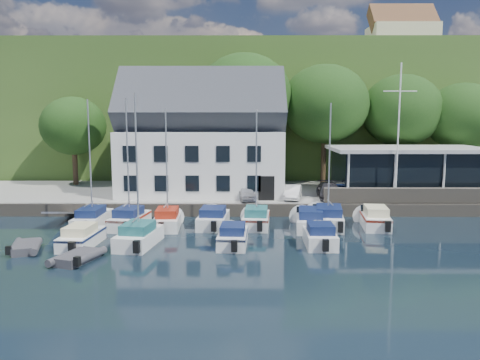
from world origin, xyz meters
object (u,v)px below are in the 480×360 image
(club_pavilion, at_px, (406,170))
(boat_r1_5, at_px, (310,218))
(boat_r2_2, at_px, (233,234))
(dinghy_0, at_px, (26,246))
(boat_r1_3, at_px, (213,217))
(boat_r1_6, at_px, (329,162))
(car_white, at_px, (293,192))
(car_blue, at_px, (342,191))
(boat_r2_0, at_px, (82,235))
(boat_r1_0, at_px, (90,167))
(boat_r1_4, at_px, (256,165))
(boat_r2_3, at_px, (320,234))
(flagpole, at_px, (398,133))
(car_dgrey, at_px, (329,191))
(boat_r1_1, at_px, (128,164))
(harbor_building, at_px, (202,144))
(dinghy_1, at_px, (77,256))
(boat_r1_2, at_px, (167,166))
(boat_r2_1, at_px, (137,172))
(boat_r1_7, at_px, (375,217))
(car_silver, at_px, (246,193))

(club_pavilion, distance_m, boat_r1_5, 13.39)
(boat_r2_2, relative_size, dinghy_0, 1.84)
(boat_r1_3, distance_m, boat_r1_6, 9.06)
(car_white, height_order, car_blue, car_blue)
(boat_r2_0, distance_m, boat_r2_2, 9.18)
(boat_r1_0, relative_size, boat_r1_4, 0.96)
(car_white, relative_size, boat_r2_2, 0.67)
(boat_r1_0, xyz_separation_m, boat_r1_4, (11.68, -0.21, 0.16))
(club_pavilion, bearing_deg, boat_r2_0, -151.09)
(boat_r2_0, relative_size, boat_r2_3, 1.17)
(flagpole, bearing_deg, car_dgrey, 165.00)
(boat_r2_2, bearing_deg, boat_r1_1, 151.85)
(car_white, bearing_deg, boat_r1_4, -108.36)
(harbor_building, height_order, boat_r2_2, harbor_building)
(club_pavilion, height_order, boat_r1_4, boat_r1_4)
(car_blue, xyz_separation_m, boat_r2_3, (-3.63, -11.00, -0.90))
(harbor_building, distance_m, dinghy_1, 18.53)
(boat_r1_3, distance_m, dinghy_1, 10.64)
(car_white, bearing_deg, boat_r2_2, -103.53)
(boat_r1_3, bearing_deg, dinghy_0, -145.52)
(flagpole, bearing_deg, boat_r2_2, -144.21)
(boat_r1_0, height_order, boat_r1_2, boat_r1_2)
(boat_r1_6, height_order, boat_r2_1, boat_r1_6)
(flagpole, relative_size, boat_r2_2, 2.09)
(boat_r1_7, height_order, dinghy_0, boat_r1_7)
(car_blue, bearing_deg, boat_r1_7, -68.34)
(harbor_building, bearing_deg, dinghy_0, -121.23)
(club_pavilion, height_order, car_blue, club_pavilion)
(car_silver, relative_size, boat_r1_6, 0.36)
(boat_r1_3, bearing_deg, boat_r1_4, 2.59)
(flagpole, relative_size, boat_r1_1, 1.21)
(boat_r1_0, relative_size, boat_r1_3, 1.53)
(car_silver, distance_m, boat_r1_6, 8.29)
(dinghy_1, bearing_deg, boat_r2_3, 32.41)
(flagpole, bearing_deg, harbor_building, 164.48)
(club_pavilion, distance_m, boat_r1_1, 24.08)
(boat_r2_3, bearing_deg, boat_r2_0, -178.80)
(boat_r1_3, height_order, boat_r1_4, boat_r1_4)
(car_silver, bearing_deg, boat_r1_5, -62.34)
(boat_r1_5, bearing_deg, boat_r1_1, -175.04)
(car_dgrey, height_order, boat_r1_5, car_dgrey)
(boat_r2_1, bearing_deg, club_pavilion, 41.58)
(boat_r1_3, bearing_deg, boat_r1_5, 0.09)
(boat_r1_7, relative_size, boat_r2_0, 1.04)
(boat_r1_4, xyz_separation_m, boat_r1_7, (8.40, -0.05, -3.68))
(club_pavilion, xyz_separation_m, boat_r1_2, (-19.71, -8.75, 1.32))
(boat_r1_3, xyz_separation_m, boat_r2_3, (6.77, -4.91, -0.01))
(harbor_building, bearing_deg, boat_r2_1, -101.25)
(car_dgrey, relative_size, boat_r2_3, 0.95)
(boat_r1_7, bearing_deg, boat_r2_1, -156.17)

